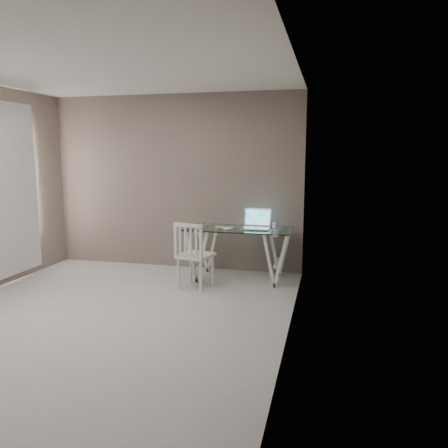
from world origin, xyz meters
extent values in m
plane|color=#B4B1AD|center=(0.00, 0.00, 0.00)|extent=(4.50, 4.50, 0.00)
cube|color=white|center=(0.00, 0.00, 2.70)|extent=(4.00, 4.50, 0.02)
cube|color=#716159|center=(0.00, 2.25, 1.35)|extent=(4.00, 0.02, 2.70)
cube|color=#716159|center=(2.00, 0.00, 1.35)|extent=(0.02, 4.50, 2.70)
cube|color=silver|center=(1.13, 1.77, 0.74)|extent=(1.50, 0.70, 0.01)
cube|color=white|center=(0.58, 1.77, 0.36)|extent=(0.24, 0.62, 0.72)
cube|color=white|center=(1.68, 1.77, 0.36)|extent=(0.24, 0.62, 0.72)
cube|color=white|center=(0.64, 1.23, 0.45)|extent=(0.49, 0.49, 0.04)
cylinder|color=white|center=(0.44, 1.10, 0.21)|extent=(0.04, 0.04, 0.43)
cylinder|color=white|center=(0.77, 1.03, 0.21)|extent=(0.04, 0.04, 0.43)
cylinder|color=white|center=(0.51, 1.43, 0.21)|extent=(0.04, 0.04, 0.43)
cylinder|color=white|center=(0.84, 1.36, 0.21)|extent=(0.04, 0.04, 0.43)
cube|color=white|center=(0.60, 1.04, 0.68)|extent=(0.42, 0.11, 0.47)
cube|color=silver|center=(1.37, 1.77, 0.75)|extent=(0.39, 0.27, 0.02)
cube|color=#19D899|center=(1.37, 1.95, 0.89)|extent=(0.39, 0.09, 0.25)
cube|color=silver|center=(0.91, 1.77, 0.75)|extent=(0.27, 0.11, 0.01)
ellipsoid|color=white|center=(0.99, 1.60, 0.76)|extent=(0.11, 0.07, 0.04)
cube|color=white|center=(1.63, 1.75, 0.75)|extent=(0.07, 0.07, 0.02)
cube|color=black|center=(1.63, 1.76, 0.82)|extent=(0.06, 0.03, 0.11)
camera|label=1|loc=(2.36, -4.23, 1.80)|focal=35.00mm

